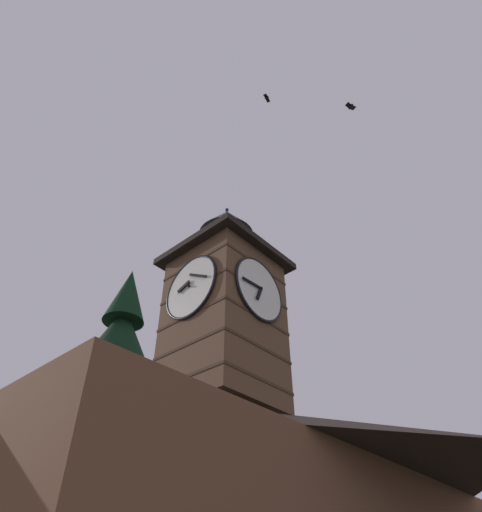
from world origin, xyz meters
TOP-DOWN VIEW (x-y plane):
  - clock_tower at (-0.13, -1.77)m, footprint 3.90×3.90m
  - pine_tree_behind at (-1.04, -9.73)m, footprint 6.88×6.88m
  - pine_tree_aside at (-8.56, -7.29)m, footprint 7.03×7.03m
  - moon at (-15.75, -35.98)m, footprint 2.38×2.38m
  - flying_bird_high at (-0.06, 0.74)m, footprint 0.50×0.27m
  - flying_bird_low at (-2.10, 3.83)m, footprint 0.52×0.34m

SIDE VIEW (x-z plane):
  - pine_tree_aside at x=-8.56m, z-range -2.26..15.34m
  - pine_tree_behind at x=-1.04m, z-range -1.27..15.57m
  - clock_tower at x=-0.13m, z-range 6.23..15.04m
  - moon at x=-15.75m, z-range 15.77..18.15m
  - flying_bird_low at x=-2.10m, z-range 19.73..19.89m
  - flying_bird_high at x=-0.06m, z-range 21.30..21.43m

